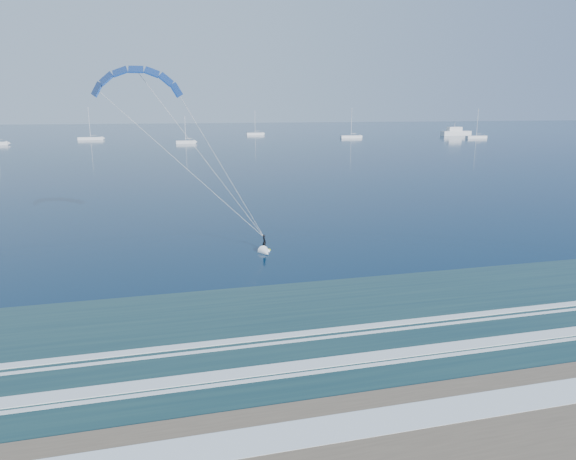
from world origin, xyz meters
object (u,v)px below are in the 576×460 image
(sailboat_2, at_px, (91,138))
(sailboat_6, at_px, (476,137))
(kitesurfer_rig, at_px, (205,160))
(sailboat_5, at_px, (351,137))
(sailboat_3, at_px, (186,142))
(motor_yacht, at_px, (456,132))
(sailboat_4, at_px, (255,134))

(sailboat_2, height_order, sailboat_6, sailboat_2)
(kitesurfer_rig, xyz_separation_m, sailboat_2, (-32.07, 195.61, -8.77))
(kitesurfer_rig, xyz_separation_m, sailboat_5, (83.68, 180.27, -8.77))
(sailboat_2, distance_m, sailboat_6, 173.78)
(kitesurfer_rig, xyz_separation_m, sailboat_3, (7.06, 161.47, -8.79))
(sailboat_5, distance_m, sailboat_6, 57.47)
(motor_yacht, height_order, sailboat_4, sailboat_4)
(sailboat_3, height_order, sailboat_6, sailboat_6)
(kitesurfer_rig, relative_size, sailboat_3, 1.73)
(kitesurfer_rig, relative_size, sailboat_4, 1.52)
(kitesurfer_rig, bearing_deg, sailboat_2, 99.31)
(sailboat_3, relative_size, sailboat_6, 0.80)
(sailboat_2, bearing_deg, sailboat_4, 15.55)
(motor_yacht, xyz_separation_m, sailboat_2, (-175.04, 7.52, -0.97))
(kitesurfer_rig, relative_size, sailboat_2, 1.33)
(sailboat_3, height_order, sailboat_4, sailboat_4)
(sailboat_3, distance_m, sailboat_4, 67.59)
(kitesurfer_rig, bearing_deg, motor_yacht, 52.76)
(kitesurfer_rig, xyz_separation_m, motor_yacht, (142.96, 188.09, -7.80))
(kitesurfer_rig, bearing_deg, sailboat_5, 65.10)
(kitesurfer_rig, distance_m, motor_yacht, 236.38)
(sailboat_6, bearing_deg, kitesurfer_rig, -130.23)
(kitesurfer_rig, distance_m, sailboat_5, 198.94)
(kitesurfer_rig, relative_size, motor_yacht, 1.21)
(motor_yacht, xyz_separation_m, sailboat_5, (-59.28, -7.83, -0.97))
(sailboat_5, xyz_separation_m, sailboat_6, (55.15, -16.16, -0.00))
(motor_yacht, relative_size, sailboat_4, 1.25)
(motor_yacht, bearing_deg, sailboat_4, 163.42)
(kitesurfer_rig, relative_size, sailboat_6, 1.38)
(kitesurfer_rig, height_order, motor_yacht, kitesurfer_rig)
(kitesurfer_rig, height_order, sailboat_5, kitesurfer_rig)
(sailboat_3, xyz_separation_m, sailboat_6, (131.77, 2.64, 0.02))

